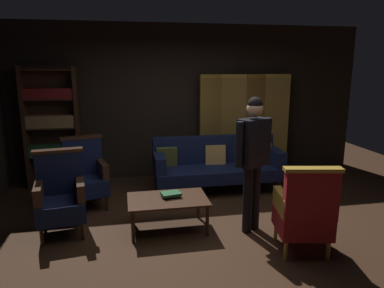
{
  "coord_description": "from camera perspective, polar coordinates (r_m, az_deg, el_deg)",
  "views": [
    {
      "loc": [
        -0.96,
        -4.1,
        2.07
      ],
      "look_at": [
        0.0,
        0.8,
        0.95
      ],
      "focal_mm": 33.12,
      "sensor_mm": 36.0,
      "label": 1
    }
  ],
  "objects": [
    {
      "name": "velvet_couch",
      "position": [
        5.97,
        3.98,
        -3.08
      ],
      "size": [
        2.12,
        0.78,
        0.88
      ],
      "color": "#382114",
      "rests_on": "ground_plane"
    },
    {
      "name": "armchair_wing_right",
      "position": [
        4.72,
        -20.4,
        -7.74
      ],
      "size": [
        0.65,
        0.65,
        1.04
      ],
      "color": "#382114",
      "rests_on": "ground_plane"
    },
    {
      "name": "ground_plane",
      "position": [
        4.69,
        1.93,
        -13.55
      ],
      "size": [
        10.0,
        10.0,
        0.0
      ],
      "primitive_type": "plane",
      "color": "#331E11"
    },
    {
      "name": "armchair_gilt_accent",
      "position": [
        4.16,
        17.69,
        -10.3
      ],
      "size": [
        0.68,
        0.67,
        1.04
      ],
      "color": "#B78E33",
      "rests_on": "ground_plane"
    },
    {
      "name": "book_black_cloth",
      "position": [
        4.57,
        -3.41,
        -8.34
      ],
      "size": [
        0.24,
        0.16,
        0.03
      ],
      "primitive_type": "cube",
      "rotation": [
        0.0,
        0.0,
        -0.07
      ],
      "color": "black",
      "rests_on": "coffee_table"
    },
    {
      "name": "standing_figure",
      "position": [
        4.38,
        9.82,
        -1.34
      ],
      "size": [
        0.53,
        0.37,
        1.7
      ],
      "color": "black",
      "rests_on": "ground_plane"
    },
    {
      "name": "folding_screen",
      "position": [
        6.79,
        8.37,
        3.31
      ],
      "size": [
        1.74,
        0.22,
        1.9
      ],
      "color": "olive",
      "rests_on": "ground_plane"
    },
    {
      "name": "back_wall",
      "position": [
        6.65,
        -2.76,
        6.85
      ],
      "size": [
        7.2,
        0.1,
        2.8
      ],
      "primitive_type": "cube",
      "color": "black",
      "rests_on": "ground_plane"
    },
    {
      "name": "bookshelf",
      "position": [
        6.48,
        -21.55,
        2.82
      ],
      "size": [
        0.9,
        0.32,
        2.05
      ],
      "color": "#382114",
      "rests_on": "ground_plane"
    },
    {
      "name": "coffee_table",
      "position": [
        4.55,
        -3.93,
        -9.27
      ],
      "size": [
        1.0,
        0.64,
        0.42
      ],
      "color": "#382114",
      "rests_on": "ground_plane"
    },
    {
      "name": "armchair_wing_left",
      "position": [
        5.46,
        -16.81,
        -4.74
      ],
      "size": [
        0.71,
        0.71,
        1.04
      ],
      "color": "#382114",
      "rests_on": "ground_plane"
    },
    {
      "name": "book_green_cloth",
      "position": [
        4.56,
        -3.41,
        -8.0
      ],
      "size": [
        0.27,
        0.22,
        0.03
      ],
      "primitive_type": "cube",
      "rotation": [
        0.0,
        0.0,
        0.18
      ],
      "color": "#1E4C28",
      "rests_on": "book_black_cloth"
    }
  ]
}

